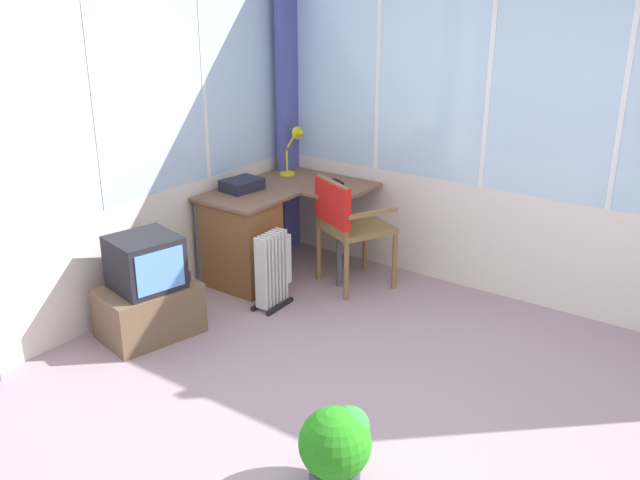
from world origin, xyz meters
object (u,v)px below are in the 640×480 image
(desk, at_px, (247,237))
(desk_lamp, at_px, (297,142))
(tv_on_stand, at_px, (148,292))
(potted_plant, at_px, (337,445))
(tv_remote, at_px, (338,182))
(wooden_armchair, at_px, (344,218))
(space_heater, at_px, (274,269))
(paper_tray, at_px, (242,185))

(desk, xyz_separation_m, desk_lamp, (0.76, 0.07, 0.61))
(tv_on_stand, height_order, potted_plant, tv_on_stand)
(tv_remote, distance_m, tv_on_stand, 1.85)
(potted_plant, bearing_deg, wooden_armchair, 33.28)
(wooden_armchair, bearing_deg, tv_remote, 41.19)
(desk, height_order, wooden_armchair, wooden_armchair)
(desk, xyz_separation_m, space_heater, (-0.19, -0.43, -0.10))
(paper_tray, xyz_separation_m, wooden_armchair, (0.28, -0.79, -0.19))
(tv_on_stand, bearing_deg, space_heater, -24.59)
(wooden_armchair, distance_m, tv_on_stand, 1.59)
(space_heater, relative_size, potted_plant, 1.37)
(desk_lamp, distance_m, potted_plant, 3.19)
(tv_on_stand, distance_m, potted_plant, 1.99)
(wooden_armchair, distance_m, space_heater, 0.69)
(space_heater, bearing_deg, potted_plant, -132.27)
(desk, bearing_deg, desk_lamp, 5.45)
(wooden_armchair, xyz_separation_m, space_heater, (-0.58, 0.23, -0.29))
(desk_lamp, bearing_deg, desk, -174.55)
(desk_lamp, relative_size, potted_plant, 0.98)
(desk, relative_size, tv_remote, 8.26)
(desk_lamp, height_order, wooden_armchair, desk_lamp)
(desk_lamp, bearing_deg, wooden_armchair, -116.79)
(space_heater, bearing_deg, tv_remote, 3.57)
(tv_remote, height_order, space_heater, tv_remote)
(tv_remote, relative_size, potted_plant, 0.35)
(tv_on_stand, bearing_deg, paper_tray, 8.21)
(desk, relative_size, tv_on_stand, 1.72)
(paper_tray, bearing_deg, space_heater, -118.41)
(paper_tray, height_order, space_heater, paper_tray)
(tv_remote, bearing_deg, tv_on_stand, -161.53)
(tv_remote, distance_m, potted_plant, 2.83)
(paper_tray, bearing_deg, potted_plant, -128.99)
(desk, height_order, potted_plant, desk)
(tv_remote, distance_m, paper_tray, 0.79)
(desk, xyz_separation_m, tv_on_stand, (-1.05, -0.04, -0.08))
(paper_tray, relative_size, space_heater, 0.52)
(wooden_armchair, xyz_separation_m, tv_on_stand, (-1.44, 0.63, -0.26))
(desk, relative_size, potted_plant, 2.92)
(paper_tray, relative_size, wooden_armchair, 0.34)
(space_heater, bearing_deg, desk, 66.04)
(wooden_armchair, relative_size, space_heater, 1.53)
(tv_remote, bearing_deg, desk_lamp, 113.86)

